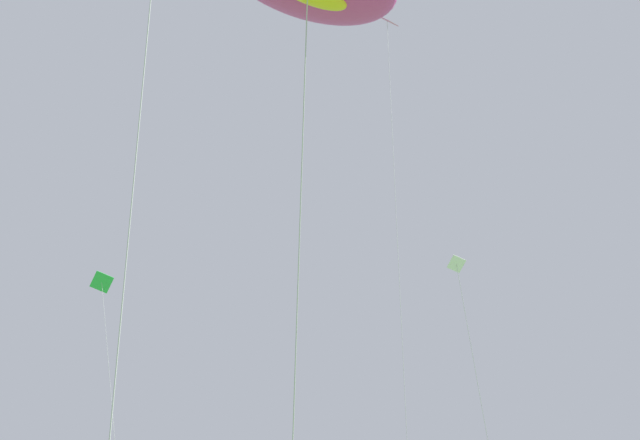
# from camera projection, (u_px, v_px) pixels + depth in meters

# --- Properties ---
(small_kite_box_yellow) EXTENTS (1.64, 0.55, 12.06)m
(small_kite_box_yellow) POSITION_uv_depth(u_px,v_px,m) (462.00, 294.00, 26.29)
(small_kite_box_yellow) COLOR white
(small_kite_box_yellow) RESTS_ON ground
(small_kite_triangle_green) EXTENTS (2.01, 4.08, 14.46)m
(small_kite_triangle_green) POSITION_uv_depth(u_px,v_px,m) (103.00, 295.00, 34.54)
(small_kite_triangle_green) COLOR green
(small_kite_triangle_green) RESTS_ON ground
(small_kite_stunt_black) EXTENTS (2.99, 2.85, 26.41)m
(small_kite_stunt_black) POSITION_uv_depth(u_px,v_px,m) (389.00, 52.00, 34.24)
(small_kite_stunt_black) COLOR pink
(small_kite_stunt_black) RESTS_ON ground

